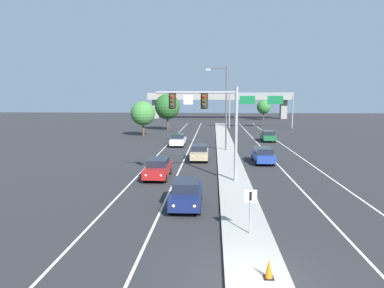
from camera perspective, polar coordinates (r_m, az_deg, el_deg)
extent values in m
plane|color=#28282B|center=(13.81, 10.68, -21.18)|extent=(260.00, 260.00, 0.00)
cube|color=#9E9B93|center=(30.75, 6.52, -4.64)|extent=(2.40, 110.00, 0.15)
cube|color=silver|center=(37.70, -1.19, -2.39)|extent=(0.14, 100.00, 0.01)
cube|color=silver|center=(38.12, 13.05, -2.48)|extent=(0.14, 100.00, 0.01)
cube|color=silver|center=(38.11, -6.15, -2.32)|extent=(0.14, 100.00, 0.01)
cube|color=silver|center=(38.80, 17.86, -2.47)|extent=(0.14, 100.00, 0.01)
cylinder|color=gray|center=(26.96, 7.18, 1.52)|extent=(0.24, 0.24, 7.20)
cylinder|color=gray|center=(26.78, 0.70, 8.40)|extent=(6.10, 0.16, 0.16)
cube|color=black|center=(26.79, 2.02, 7.01)|extent=(0.56, 0.06, 1.20)
cube|color=#38330F|center=(26.75, 2.01, 7.01)|extent=(0.32, 0.32, 1.00)
sphere|color=red|center=(26.58, 2.01, 7.69)|extent=(0.22, 0.22, 0.22)
sphere|color=#282828|center=(26.58, 2.00, 7.00)|extent=(0.22, 0.22, 0.22)
sphere|color=#282828|center=(26.59, 2.00, 6.31)|extent=(0.22, 0.22, 0.22)
cube|color=black|center=(26.97, -3.21, 7.01)|extent=(0.56, 0.06, 1.20)
cube|color=#38330F|center=(26.93, -3.22, 7.00)|extent=(0.32, 0.32, 1.00)
sphere|color=red|center=(26.76, -3.27, 7.68)|extent=(0.22, 0.22, 0.22)
sphere|color=#282828|center=(26.76, -3.27, 7.00)|extent=(0.22, 0.22, 0.22)
sphere|color=#282828|center=(26.77, -3.26, 6.31)|extent=(0.22, 0.22, 0.22)
cube|color=white|center=(26.79, -0.62, 7.23)|extent=(0.70, 0.04, 0.70)
cylinder|color=gray|center=(17.12, 9.44, -10.74)|extent=(0.08, 0.08, 2.20)
cube|color=white|center=(16.87, 9.51, -8.36)|extent=(0.60, 0.03, 0.60)
cube|color=black|center=(16.85, 9.52, -8.38)|extent=(0.12, 0.01, 0.44)
cylinder|color=#4C4C51|center=(42.52, 5.60, 5.71)|extent=(0.20, 0.20, 10.00)
cylinder|color=#4C4C51|center=(42.60, 4.17, 12.19)|extent=(2.20, 0.12, 0.12)
cube|color=#B7B7B2|center=(42.59, 2.66, 12.00)|extent=(0.56, 0.28, 0.20)
cube|color=#141E4C|center=(21.46, -0.93, -8.42)|extent=(1.86, 4.42, 0.70)
cube|color=black|center=(21.51, -0.90, -6.65)|extent=(1.62, 2.40, 0.56)
sphere|color=#EAE5C6|center=(19.34, 0.38, -10.11)|extent=(0.18, 0.18, 0.18)
sphere|color=#EAE5C6|center=(19.41, -3.07, -10.04)|extent=(0.18, 0.18, 0.18)
cylinder|color=black|center=(20.10, 1.11, -10.60)|extent=(0.23, 0.64, 0.64)
cylinder|color=black|center=(20.20, -3.51, -10.52)|extent=(0.23, 0.64, 0.64)
cylinder|color=black|center=(22.96, 1.32, -8.24)|extent=(0.23, 0.64, 0.64)
cylinder|color=black|center=(23.06, -2.70, -8.19)|extent=(0.23, 0.64, 0.64)
cube|color=maroon|center=(28.82, -5.60, -4.25)|extent=(1.81, 4.40, 0.70)
cube|color=black|center=(28.91, -5.54, -2.94)|extent=(1.59, 2.38, 0.56)
sphere|color=#EAE5C6|center=(26.62, -5.10, -5.14)|extent=(0.18, 0.18, 0.18)
sphere|color=#EAE5C6|center=(26.81, -7.54, -5.09)|extent=(0.18, 0.18, 0.18)
cylinder|color=black|center=(27.33, -4.41, -5.65)|extent=(0.22, 0.64, 0.64)
cylinder|color=black|center=(27.59, -7.72, -5.57)|extent=(0.22, 0.64, 0.64)
cylinder|color=black|center=(30.24, -3.64, -4.34)|extent=(0.22, 0.64, 0.64)
cylinder|color=black|center=(30.47, -6.64, -4.28)|extent=(0.22, 0.64, 0.64)
cube|color=tan|center=(36.69, 1.23, -1.62)|extent=(1.84, 4.42, 0.70)
cube|color=black|center=(36.81, 1.24, -0.59)|extent=(1.61, 2.39, 0.56)
sphere|color=#EAE5C6|center=(34.52, 2.08, -2.13)|extent=(0.18, 0.18, 0.18)
sphere|color=#EAE5C6|center=(34.56, 0.16, -2.11)|extent=(0.18, 0.18, 0.18)
cylinder|color=black|center=(35.26, 2.45, -2.58)|extent=(0.23, 0.64, 0.64)
cylinder|color=black|center=(35.31, -0.14, -2.56)|extent=(0.23, 0.64, 0.64)
cylinder|color=black|center=(38.22, 2.50, -1.78)|extent=(0.23, 0.64, 0.64)
cylinder|color=black|center=(38.26, 0.10, -1.76)|extent=(0.23, 0.64, 0.64)
cube|color=silver|center=(47.23, -2.26, 0.49)|extent=(1.84, 4.41, 0.70)
cube|color=black|center=(47.38, -2.24, 1.28)|extent=(1.60, 2.39, 0.56)
sphere|color=#EAE5C6|center=(45.02, -1.83, 0.19)|extent=(0.18, 0.18, 0.18)
sphere|color=#EAE5C6|center=(45.15, -3.29, 0.21)|extent=(0.18, 0.18, 0.18)
cylinder|color=black|center=(45.72, -1.46, -0.19)|extent=(0.23, 0.64, 0.64)
cylinder|color=black|center=(45.90, -3.45, -0.17)|extent=(0.23, 0.64, 0.64)
cylinder|color=black|center=(48.68, -1.13, 0.30)|extent=(0.23, 0.64, 0.64)
cylinder|color=black|center=(48.85, -3.00, 0.31)|extent=(0.23, 0.64, 0.64)
cube|color=navy|center=(35.85, 11.48, -1.99)|extent=(1.90, 4.44, 0.70)
cube|color=black|center=(35.54, 11.56, -1.05)|extent=(1.64, 2.41, 0.56)
sphere|color=#EAE5C6|center=(37.88, 10.09, -1.36)|extent=(0.18, 0.18, 0.18)
sphere|color=#EAE5C6|center=(38.06, 11.81, -1.36)|extent=(0.18, 0.18, 0.18)
cylinder|color=black|center=(37.25, 9.88, -2.13)|extent=(0.23, 0.64, 0.64)
cylinder|color=black|center=(37.50, 12.30, -2.13)|extent=(0.23, 0.64, 0.64)
cylinder|color=black|center=(34.33, 10.54, -2.99)|extent=(0.23, 0.64, 0.64)
cylinder|color=black|center=(34.60, 13.17, -2.98)|extent=(0.23, 0.64, 0.64)
cube|color=#195633|center=(53.37, 12.27, 1.16)|extent=(1.87, 4.43, 0.70)
cube|color=black|center=(53.09, 12.32, 1.81)|extent=(1.62, 2.40, 0.56)
sphere|color=#EAE5C6|center=(55.44, 11.37, 1.48)|extent=(0.18, 0.18, 0.18)
sphere|color=#EAE5C6|center=(55.59, 12.55, 1.46)|extent=(0.18, 0.18, 0.18)
cylinder|color=black|center=(54.78, 11.21, 0.99)|extent=(0.23, 0.64, 0.64)
cylinder|color=black|center=(55.00, 12.87, 0.96)|extent=(0.23, 0.64, 0.64)
cylinder|color=black|center=(51.83, 11.60, 0.59)|extent=(0.23, 0.64, 0.64)
cylinder|color=black|center=(52.06, 13.35, 0.57)|extent=(0.23, 0.64, 0.64)
cube|color=black|center=(13.78, 12.37, -20.49)|extent=(0.36, 0.36, 0.04)
cone|color=orange|center=(13.61, 12.42, -19.12)|extent=(0.28, 0.28, 0.70)
cylinder|color=gray|center=(73.80, 6.12, 5.48)|extent=(0.28, 0.28, 7.50)
cylinder|color=gray|center=(75.52, 16.07, 5.27)|extent=(0.28, 0.28, 7.50)
cube|color=gray|center=(74.33, 11.22, 7.97)|extent=(13.00, 0.36, 0.70)
cube|color=#0F6033|center=(73.81, 9.00, 7.09)|extent=(3.20, 0.08, 1.70)
cube|color=#0F6033|center=(74.57, 13.41, 6.99)|extent=(3.20, 0.08, 1.70)
cube|color=gray|center=(106.21, 4.42, 7.51)|extent=(42.40, 6.40, 1.10)
cube|color=gray|center=(103.21, 4.45, 8.06)|extent=(42.40, 0.36, 0.90)
cube|color=gray|center=(107.70, -5.92, 5.70)|extent=(1.80, 2.40, 5.65)
cube|color=gray|center=(108.29, 14.66, 5.50)|extent=(1.80, 2.40, 5.65)
cylinder|color=#4C3823|center=(68.81, -3.99, 3.34)|extent=(0.36, 0.36, 2.70)
sphere|color=#235623|center=(68.64, -4.02, 6.11)|extent=(4.94, 4.94, 4.94)
cylinder|color=#4C3823|center=(59.16, -7.94, 2.32)|extent=(0.36, 0.36, 2.23)
sphere|color=#387533|center=(58.97, -7.99, 4.98)|extent=(4.07, 4.07, 4.07)
cylinder|color=#4C3823|center=(101.58, 11.56, 4.46)|extent=(0.36, 0.36, 2.13)
sphere|color=#2D6B2D|center=(101.47, 11.60, 5.94)|extent=(3.89, 3.89, 3.89)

